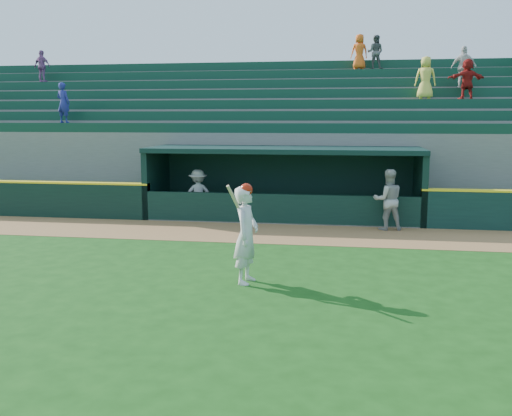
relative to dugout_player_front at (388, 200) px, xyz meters
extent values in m
plane|color=#144310|center=(-3.45, -6.03, -0.95)|extent=(120.00, 120.00, 0.00)
cube|color=olive|center=(-3.45, -1.13, -0.95)|extent=(40.00, 3.00, 0.01)
imported|color=#9F9F9A|center=(0.00, 0.00, 0.00)|extent=(1.04, 0.88, 1.90)
imported|color=#ADADA8|center=(-6.37, 1.12, -0.10)|extent=(1.25, 0.97, 1.70)
cube|color=#61615D|center=(-3.45, 1.67, -0.93)|extent=(9.00, 2.60, 0.04)
cube|color=black|center=(-8.05, 1.67, 0.20)|extent=(0.20, 2.60, 2.30)
cube|color=black|center=(1.15, 1.67, 0.20)|extent=(0.20, 2.60, 2.30)
cube|color=black|center=(-3.45, 2.97, 0.20)|extent=(9.40, 0.20, 2.30)
cube|color=black|center=(-3.45, 1.67, 1.43)|extent=(9.40, 2.80, 0.16)
cube|color=black|center=(-3.45, 0.45, -0.45)|extent=(9.00, 0.16, 1.00)
cube|color=brown|center=(-3.45, 2.47, -0.70)|extent=(8.40, 0.45, 0.10)
cube|color=slate|center=(-3.45, 3.49, 0.50)|extent=(34.00, 0.85, 2.91)
cube|color=#0F3828|center=(-3.45, 3.37, 2.14)|extent=(34.00, 0.60, 0.36)
cube|color=slate|center=(-3.45, 4.34, 0.73)|extent=(34.00, 0.85, 3.36)
cube|color=#0F3828|center=(-3.45, 4.22, 2.59)|extent=(34.00, 0.60, 0.36)
cube|color=slate|center=(-3.45, 5.19, 0.95)|extent=(34.00, 0.85, 3.81)
cube|color=#0F3828|center=(-3.45, 5.07, 3.04)|extent=(34.00, 0.60, 0.36)
cube|color=slate|center=(-3.45, 6.04, 1.18)|extent=(34.00, 0.85, 4.26)
cube|color=#0F3828|center=(-3.45, 5.92, 3.49)|extent=(34.00, 0.60, 0.36)
cube|color=slate|center=(-3.45, 6.89, 1.40)|extent=(34.00, 0.85, 4.71)
cube|color=#0F3828|center=(-3.45, 6.77, 3.94)|extent=(34.00, 0.60, 0.36)
cube|color=slate|center=(-3.45, 7.74, 1.63)|extent=(34.00, 0.85, 5.16)
cube|color=#0F3828|center=(-3.45, 7.62, 4.39)|extent=(34.00, 0.60, 0.36)
cube|color=slate|center=(-3.45, 8.59, 1.85)|extent=(34.00, 0.85, 5.61)
cube|color=#0F3828|center=(-3.45, 8.47, 4.84)|extent=(34.00, 0.60, 0.36)
cube|color=slate|center=(-3.45, 9.17, 1.85)|extent=(34.50, 0.30, 5.61)
imported|color=orange|center=(-0.88, 7.64, 5.32)|extent=(0.83, 0.64, 1.49)
imported|color=silver|center=(3.14, 5.94, 4.48)|extent=(0.98, 0.48, 1.62)
imported|color=maroon|center=(3.13, 5.09, 3.97)|extent=(1.45, 0.69, 1.50)
imported|color=navy|center=(-12.40, 3.39, 3.10)|extent=(0.64, 0.50, 1.57)
imported|color=#555555|center=(-0.20, 7.64, 5.28)|extent=(0.80, 0.68, 1.43)
imported|color=#D8C94C|center=(1.60, 5.09, 4.03)|extent=(0.83, 0.57, 1.62)
imported|color=#945692|center=(-15.11, 6.79, 4.83)|extent=(0.89, 0.50, 1.43)
imported|color=silver|center=(-3.34, -6.38, 0.08)|extent=(0.60, 0.82, 2.06)
sphere|color=#B11D09|center=(-3.34, -6.38, 1.04)|extent=(0.27, 0.27, 0.27)
cylinder|color=#D2B487|center=(-3.52, -6.60, 0.81)|extent=(0.32, 0.45, 0.76)
camera|label=1|loc=(-1.29, -17.94, 2.52)|focal=40.00mm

